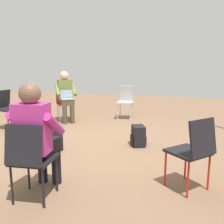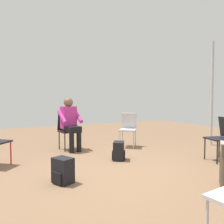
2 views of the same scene
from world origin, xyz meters
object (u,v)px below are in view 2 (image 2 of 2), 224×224
at_px(chair_west, 222,135).
at_px(backpack_by_empty_chair, 63,172).
at_px(chair_south, 67,129).
at_px(backpack_near_laptop_user, 119,152).
at_px(chair_southwest, 128,127).
at_px(person_in_magenta, 70,121).

height_order(chair_west, backpack_by_empty_chair, chair_west).
height_order(chair_south, backpack_near_laptop_user, chair_south).
xyz_separation_m(chair_west, backpack_by_empty_chair, (3.02, -0.32, -0.34)).
distance_m(chair_south, backpack_by_empty_chair, 2.24).
distance_m(chair_south, chair_southwest, 1.52).
bearing_deg(backpack_near_laptop_user, backpack_by_empty_chair, 27.61).
relative_size(chair_southwest, person_in_magenta, 0.69).
height_order(chair_southwest, backpack_near_laptop_user, chair_southwest).
distance_m(person_in_magenta, backpack_near_laptop_user, 1.49).
bearing_deg(backpack_by_empty_chair, chair_south, -108.11).
bearing_deg(chair_southwest, chair_west, 155.35).
relative_size(chair_southwest, backpack_near_laptop_user, 2.36).
bearing_deg(chair_south, chair_west, 126.51).
relative_size(chair_south, person_in_magenta, 0.69).
bearing_deg(chair_south, chair_southwest, 155.53).
distance_m(chair_south, person_in_magenta, 0.26).
xyz_separation_m(chair_southwest, backpack_near_laptop_user, (0.84, 0.98, -0.34)).
xyz_separation_m(chair_south, backpack_by_empty_chair, (0.69, 2.11, -0.34)).
xyz_separation_m(backpack_near_laptop_user, backpack_by_empty_chair, (1.30, 0.68, 0.00)).
xyz_separation_m(chair_west, backpack_near_laptop_user, (1.72, -0.99, -0.34)).
xyz_separation_m(person_in_magenta, backpack_by_empty_chair, (0.71, 1.94, -0.54)).
distance_m(chair_west, backpack_by_empty_chair, 3.06).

